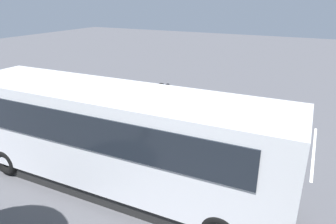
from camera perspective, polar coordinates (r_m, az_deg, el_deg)
The scene contains 12 objects.
ground_plane at distance 13.71m, azimuth 8.58°, elevation -4.53°, with size 80.00×80.00×0.00m, color #4C4C51.
tour_bus at distance 9.64m, azimuth -10.00°, elevation -5.12°, with size 10.85×2.78×3.25m.
spectator_far_left at distance 11.14m, azimuth 4.17°, elevation -4.80°, with size 0.58×0.38×1.69m.
spectator_left at distance 11.49m, azimuth -0.90°, elevation -3.92°, with size 0.58×0.36×1.70m.
spectator_centre at distance 11.85m, azimuth -4.89°, elevation -3.31°, with size 0.57×0.32×1.67m.
spectator_right at distance 12.28m, azimuth -8.86°, elevation -2.51°, with size 0.58×0.34×1.70m.
parked_motorcycle_silver at distance 10.98m, azimuth 0.31°, elevation -8.23°, with size 2.05×0.58×0.99m.
stunt_motorcycle at distance 15.81m, azimuth 0.98°, elevation 3.08°, with size 2.01×0.69×1.69m.
bay_line_a at distance 13.66m, azimuth 25.77°, elevation -6.61°, with size 0.15×4.99×0.01m.
bay_line_b at distance 13.84m, azimuth 14.89°, elevation -4.77°, with size 0.15×4.66×0.01m.
bay_line_c at distance 14.51m, azimuth 4.72°, elevation -2.87°, with size 0.15×4.63×0.01m.
bay_line_d at distance 15.61m, azimuth -4.26°, elevation -1.12°, with size 0.14×4.18×0.01m.
Camera 1 is at (-3.72, 11.85, 5.80)m, focal length 32.36 mm.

